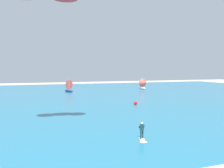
{
  "coord_description": "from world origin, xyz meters",
  "views": [
    {
      "loc": [
        -6.21,
        -7.95,
        6.83
      ],
      "look_at": [
        1.0,
        13.2,
        5.34
      ],
      "focal_mm": 36.09,
      "sensor_mm": 36.0,
      "label": 1
    }
  ],
  "objects_px": {
    "sailboat_far_right": "(68,86)",
    "kitesurfer": "(142,134)",
    "sailboat_outermost": "(143,84)",
    "marker_buoy": "(135,103)"
  },
  "relations": [
    {
      "from": "kitesurfer",
      "to": "marker_buoy",
      "type": "height_order",
      "value": "kitesurfer"
    },
    {
      "from": "sailboat_far_right",
      "to": "marker_buoy",
      "type": "bearing_deg",
      "value": -72.69
    },
    {
      "from": "sailboat_far_right",
      "to": "sailboat_outermost",
      "type": "bearing_deg",
      "value": 1.44
    },
    {
      "from": "sailboat_far_right",
      "to": "sailboat_outermost",
      "type": "distance_m",
      "value": 25.22
    },
    {
      "from": "marker_buoy",
      "to": "kitesurfer",
      "type": "bearing_deg",
      "value": -113.1
    },
    {
      "from": "kitesurfer",
      "to": "sailboat_outermost",
      "type": "xyz_separation_m",
      "value": [
        24.7,
        48.67,
        1.18
      ]
    },
    {
      "from": "sailboat_far_right",
      "to": "kitesurfer",
      "type": "bearing_deg",
      "value": -89.4
    },
    {
      "from": "sailboat_outermost",
      "to": "marker_buoy",
      "type": "distance_m",
      "value": 33.38
    },
    {
      "from": "sailboat_outermost",
      "to": "sailboat_far_right",
      "type": "bearing_deg",
      "value": -178.56
    },
    {
      "from": "sailboat_outermost",
      "to": "marker_buoy",
      "type": "xyz_separation_m",
      "value": [
        -16.34,
        -29.07,
        -1.45
      ]
    }
  ]
}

